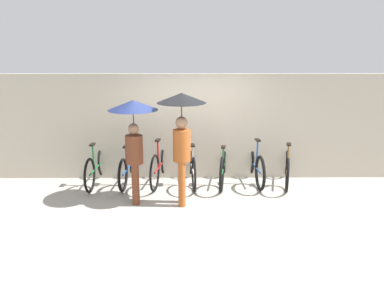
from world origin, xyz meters
name	(u,v)px	position (x,y,z in m)	size (l,w,h in m)	color
ground_plane	(192,210)	(0.00, 0.00, 0.00)	(30.00, 30.00, 0.00)	#9E998E
back_wall	(192,127)	(0.00, 1.76, 1.15)	(12.08, 0.12, 2.31)	#B2A893
parked_bicycle_0	(97,166)	(-2.04, 1.40, 0.37)	(0.44, 1.72, 1.05)	black
parked_bicycle_1	(129,166)	(-1.36, 1.43, 0.36)	(0.44, 1.73, 0.97)	black
parked_bicycle_2	(160,164)	(-0.68, 1.45, 0.40)	(0.44, 1.79, 1.10)	black
parked_bicycle_3	(192,166)	(0.00, 1.42, 0.38)	(0.44, 1.75, 1.03)	black
parked_bicycle_4	(223,166)	(0.68, 1.42, 0.38)	(0.47, 1.80, 1.08)	black
parked_bicycle_5	(255,165)	(1.36, 1.47, 0.38)	(0.44, 1.71, 0.99)	black
parked_bicycle_6	(287,166)	(2.04, 1.39, 0.38)	(0.57, 1.75, 1.10)	black
pedestrian_leading	(134,125)	(-1.07, 0.44, 1.48)	(0.91, 0.91, 1.92)	brown
pedestrian_center	(182,121)	(-0.19, 0.34, 1.57)	(0.89, 0.89, 2.07)	#9E4C1E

